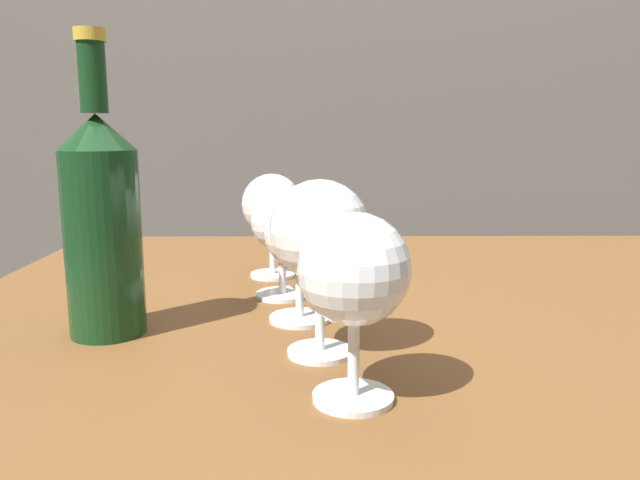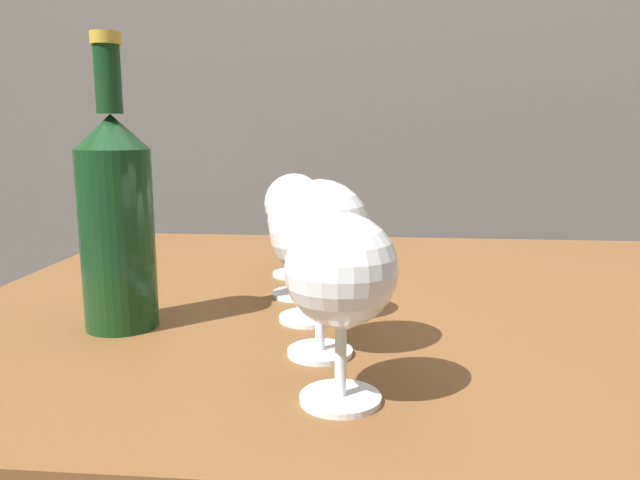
# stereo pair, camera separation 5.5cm
# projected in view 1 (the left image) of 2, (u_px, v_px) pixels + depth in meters

# --- Properties ---
(back_wall) EXTENTS (5.00, 0.08, 2.60)m
(back_wall) POSITION_uv_depth(u_px,v_px,m) (354.00, 3.00, 1.67)
(back_wall) COLOR #59544F
(back_wall) RESTS_ON ground_plane
(dining_table) EXTENTS (1.10, 0.84, 0.76)m
(dining_table) POSITION_uv_depth(u_px,v_px,m) (400.00, 375.00, 0.79)
(dining_table) COLOR brown
(dining_table) RESTS_ON ground_plane
(wine_glass_chardonnay) EXTENTS (0.09, 0.09, 0.15)m
(wine_glass_chardonnay) POSITION_uv_depth(u_px,v_px,m) (354.00, 272.00, 0.45)
(wine_glass_chardonnay) COLOR white
(wine_glass_chardonnay) RESTS_ON dining_table
(wine_glass_white) EXTENTS (0.09, 0.09, 0.16)m
(wine_glass_white) POSITION_uv_depth(u_px,v_px,m) (320.00, 232.00, 0.55)
(wine_glass_white) COLOR white
(wine_glass_white) RESTS_ON dining_table
(wine_glass_cabernet) EXTENTS (0.08, 0.08, 0.14)m
(wine_glass_cabernet) POSITION_uv_depth(u_px,v_px,m) (299.00, 237.00, 0.65)
(wine_glass_cabernet) COLOR white
(wine_glass_cabernet) RESTS_ON dining_table
(wine_glass_rose) EXTENTS (0.08, 0.08, 0.13)m
(wine_glass_rose) POSITION_uv_depth(u_px,v_px,m) (282.00, 223.00, 0.75)
(wine_glass_rose) COLOR white
(wine_glass_rose) RESTS_ON dining_table
(wine_glass_amber) EXTENTS (0.08, 0.08, 0.15)m
(wine_glass_amber) POSITION_uv_depth(u_px,v_px,m) (272.00, 206.00, 0.85)
(wine_glass_amber) COLOR white
(wine_glass_amber) RESTS_ON dining_table
(wine_bottle) EXTENTS (0.08, 0.08, 0.30)m
(wine_bottle) POSITION_uv_depth(u_px,v_px,m) (102.00, 220.00, 0.61)
(wine_bottle) COLOR #143819
(wine_bottle) RESTS_ON dining_table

